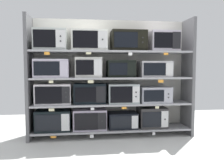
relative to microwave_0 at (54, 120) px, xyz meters
name	(u,v)px	position (x,y,z in m)	size (l,w,h in m)	color
ground	(122,159)	(0.96, -1.00, -0.31)	(6.60, 6.00, 0.02)	silver
back_panel	(110,77)	(0.96, 0.25, 0.69)	(2.80, 0.04, 1.98)	beige
upright_left	(29,78)	(-0.37, 0.00, 0.69)	(0.05, 0.46, 1.98)	#5B5B5E
upright_right	(188,77)	(2.30, 0.00, 0.69)	(0.05, 0.46, 1.98)	#5B5B5E
shelf_0	(112,129)	(0.96, 0.00, -0.18)	(2.60, 0.46, 0.03)	#99999E
microwave_0	(54,120)	(0.00, 0.00, 0.00)	(0.55, 0.40, 0.33)	black
microwave_1	(90,119)	(0.59, 0.00, 0.00)	(0.54, 0.38, 0.33)	#A499AF
microwave_2	(122,120)	(1.14, 0.00, -0.04)	(0.48, 0.36, 0.26)	black
microwave_3	(152,117)	(1.66, 0.00, 0.00)	(0.47, 0.39, 0.34)	#2F2D2E
price_tag_0	(53,137)	(0.02, -0.23, -0.22)	(0.09, 0.00, 0.03)	orange
price_tag_1	(92,136)	(0.61, -0.23, -0.23)	(0.06, 0.00, 0.05)	white
price_tag_2	(154,134)	(1.62, -0.23, -0.22)	(0.05, 0.00, 0.04)	white
shelf_1	(112,104)	(0.96, 0.00, 0.25)	(2.60, 0.46, 0.03)	#99999E
microwave_4	(53,94)	(0.01, 0.00, 0.43)	(0.57, 0.34, 0.33)	silver
microwave_5	(90,93)	(0.59, 0.00, 0.43)	(0.52, 0.34, 0.33)	black
microwave_6	(122,93)	(1.14, 0.00, 0.42)	(0.50, 0.43, 0.32)	#98A3A5
microwave_7	(154,94)	(1.69, 0.00, 0.40)	(0.52, 0.43, 0.26)	#A0A1AD
price_tag_3	(51,110)	(0.00, -0.23, 0.21)	(0.08, 0.00, 0.04)	beige
price_tag_4	(92,109)	(0.63, -0.23, 0.21)	(0.05, 0.00, 0.04)	white
price_tag_5	(124,108)	(1.13, -0.23, 0.21)	(0.08, 0.00, 0.03)	orange
price_tag_6	(157,107)	(1.67, -0.23, 0.21)	(0.06, 0.00, 0.04)	beige
shelf_2	(112,78)	(0.96, 0.00, 0.68)	(2.60, 0.46, 0.03)	#99999E
microwave_8	(52,68)	(-0.01, 0.00, 0.84)	(0.54, 0.43, 0.29)	#B7B0C3
microwave_9	(88,67)	(0.57, 0.00, 0.86)	(0.43, 0.39, 0.32)	beige
microwave_10	(121,69)	(1.11, 0.00, 0.83)	(0.46, 0.36, 0.28)	black
microwave_11	(155,69)	(1.69, 0.00, 0.83)	(0.52, 0.39, 0.27)	#B6B3B8
price_tag_7	(51,82)	(0.00, -0.23, 0.64)	(0.07, 0.00, 0.04)	beige
price_tag_8	(91,82)	(0.60, -0.23, 0.64)	(0.09, 0.00, 0.05)	beige
price_tag_9	(161,81)	(1.73, -0.23, 0.64)	(0.09, 0.00, 0.05)	orange
shelf_3	(112,52)	(0.96, 0.00, 1.11)	(2.60, 0.46, 0.03)	#99999E
microwave_12	(51,40)	(-0.02, 0.00, 1.29)	(0.51, 0.39, 0.33)	#B6BDB8
microwave_13	(89,41)	(0.59, 0.00, 1.29)	(0.57, 0.41, 0.33)	silver
microwave_14	(128,41)	(1.24, 0.00, 1.29)	(0.57, 0.38, 0.34)	black
microwave_15	(163,41)	(1.84, 0.00, 1.30)	(0.47, 0.40, 0.34)	#BDB4C2
price_tag_10	(47,53)	(-0.05, -0.23, 1.07)	(0.08, 0.00, 0.05)	orange
price_tag_11	(89,53)	(0.57, -0.23, 1.08)	(0.08, 0.00, 0.03)	beige
price_tag_12	(130,54)	(1.23, -0.23, 1.07)	(0.06, 0.00, 0.05)	white
price_tag_13	(166,54)	(1.81, -0.23, 1.07)	(0.08, 0.00, 0.04)	orange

